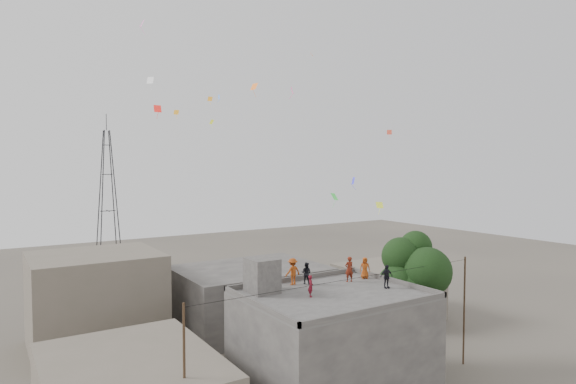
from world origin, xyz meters
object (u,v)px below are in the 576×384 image
stair_head_box (262,275)px  person_red_adult (349,269)px  person_dark_adult (386,277)px  tree (414,277)px  transmission_tower (108,203)px

stair_head_box → person_red_adult: bearing=-6.9°
person_dark_adult → person_red_adult: bearing=119.0°
tree → person_dark_adult: size_ratio=6.39×
tree → person_red_adult: bearing=164.4°
tree → transmission_tower: 41.12m
person_red_adult → person_dark_adult: bearing=116.2°
stair_head_box → tree: 10.80m
tree → person_red_adult: 4.83m
tree → person_red_adult: (-4.59, 1.28, 0.81)m
tree → transmission_tower: transmission_tower is taller
transmission_tower → person_red_adult: transmission_tower is taller
tree → transmission_tower: size_ratio=0.45×
stair_head_box → transmission_tower: bearing=91.2°
stair_head_box → transmission_tower: size_ratio=0.10×
tree → person_dark_adult: 4.01m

